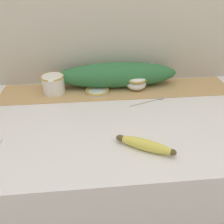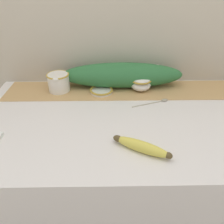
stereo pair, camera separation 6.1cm
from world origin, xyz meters
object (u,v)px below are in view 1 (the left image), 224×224
(banana, at_px, (145,145))
(spoon, at_px, (157,99))
(sugar_bowl, at_px, (136,82))
(small_dish, at_px, (97,91))
(cream_pitcher, at_px, (53,84))

(banana, bearing_deg, spoon, 67.65)
(sugar_bowl, bearing_deg, spoon, -55.00)
(small_dish, relative_size, banana, 0.59)
(small_dish, bearing_deg, spoon, -18.29)
(small_dish, xyz_separation_m, spoon, (0.30, -0.10, -0.01))
(cream_pitcher, relative_size, sugar_bowl, 1.23)
(small_dish, xyz_separation_m, banana, (0.15, -0.45, 0.01))
(sugar_bowl, bearing_deg, banana, -96.76)
(sugar_bowl, relative_size, banana, 0.53)
(cream_pitcher, bearing_deg, spoon, -13.52)
(banana, relative_size, spoon, 1.10)
(cream_pitcher, height_order, small_dish, cream_pitcher)
(sugar_bowl, distance_m, spoon, 0.16)
(sugar_bowl, xyz_separation_m, spoon, (0.09, -0.12, -0.04))
(cream_pitcher, xyz_separation_m, banana, (0.38, -0.47, -0.03))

